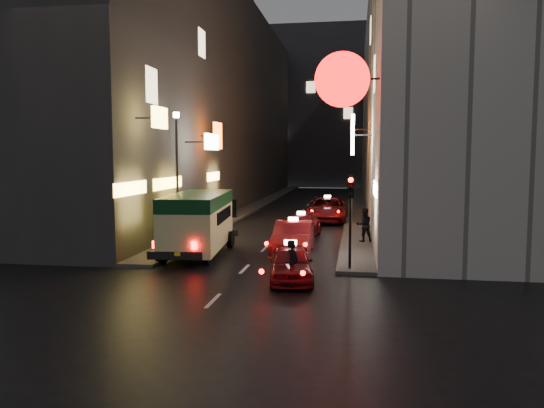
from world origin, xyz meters
The scene contains 15 objects.
ground centered at (0.00, 0.00, 0.00)m, with size 120.00×120.00×0.00m, color black.
building_left centered at (-8.00, 33.99, 9.00)m, with size 7.58×52.01×18.00m.
building_right centered at (8.00, 33.99, 9.00)m, with size 8.39×52.00×18.00m.
building_far centered at (0.00, 66.00, 11.00)m, with size 30.00×10.00×22.00m, color #303035.
sidewalk_left centered at (-4.25, 34.00, 0.07)m, with size 1.50×52.00×0.15m, color #454240.
sidewalk_right centered at (4.25, 34.00, 0.07)m, with size 1.50×52.00×0.15m, color #454240.
minibus centered at (-2.60, 11.08, 1.70)m, with size 2.79×6.45×2.69m.
taxi_near centered at (1.97, 6.94, 0.73)m, with size 2.57×4.82×1.63m.
taxi_second centered at (1.50, 11.74, 0.87)m, with size 2.36×5.52×1.91m.
taxi_third centered at (1.35, 16.54, 0.73)m, with size 2.25×4.72×1.63m.
taxi_far centered at (2.33, 23.94, 0.91)m, with size 2.43×5.78×2.00m.
pedestrian_crossing centered at (2.15, 6.12, 0.88)m, with size 0.58×0.37×1.77m, color black.
pedestrian_sidewalk centered at (4.61, 14.96, 1.08)m, with size 0.70×0.44×1.86m, color black.
traffic_light centered at (4.00, 8.47, 2.69)m, with size 0.26×0.43×3.50m.
lamp_post centered at (-4.20, 13.00, 3.72)m, with size 0.28×0.28×6.22m.
Camera 1 is at (4.20, -11.10, 4.35)m, focal length 35.00 mm.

